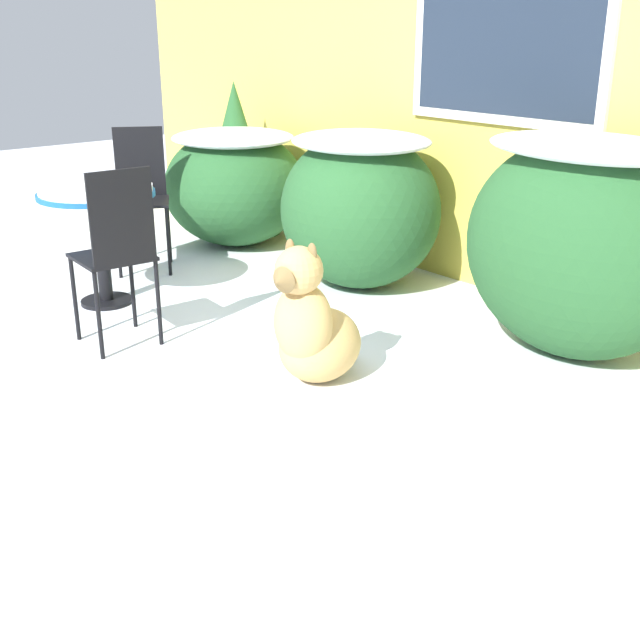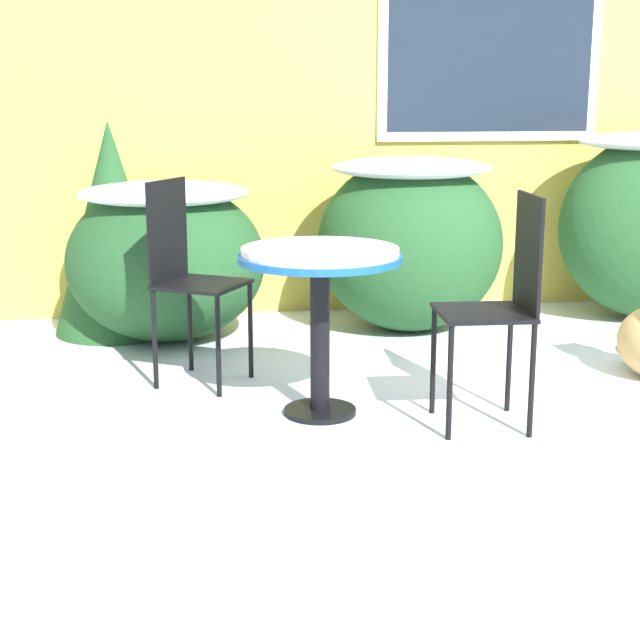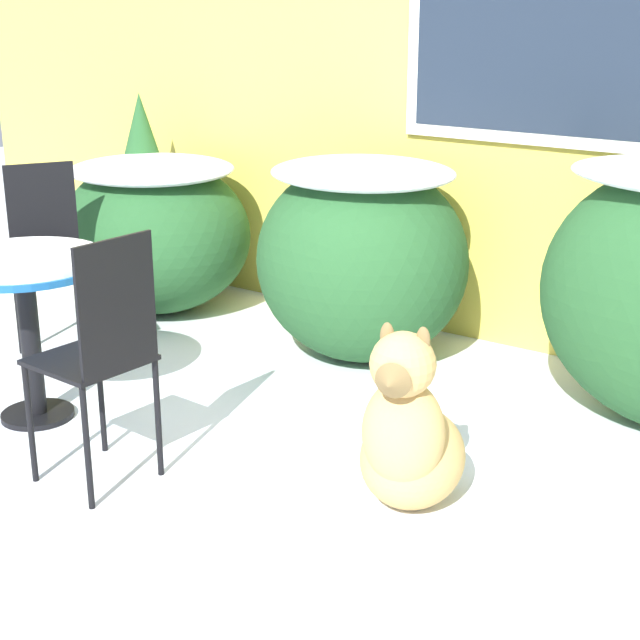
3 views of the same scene
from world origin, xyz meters
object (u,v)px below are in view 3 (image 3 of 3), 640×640
patio_table (25,284)px  patio_chair_far_side (101,350)px  patio_chair_near_table (49,252)px  dog (409,440)px

patio_table → patio_chair_far_side: 0.77m
patio_chair_near_table → dog: bearing=-67.9°
patio_table → dog: (1.77, 0.24, -0.34)m
patio_table → patio_chair_far_side: bearing=-18.7°
patio_chair_near_table → patio_chair_far_side: bearing=-92.5°
patio_chair_near_table → dog: 2.36m
patio_table → dog: patio_table is taller
patio_chair_far_side → dog: bearing=118.9°
patio_table → patio_chair_near_table: 0.81m
patio_table → dog: size_ratio=1.00×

